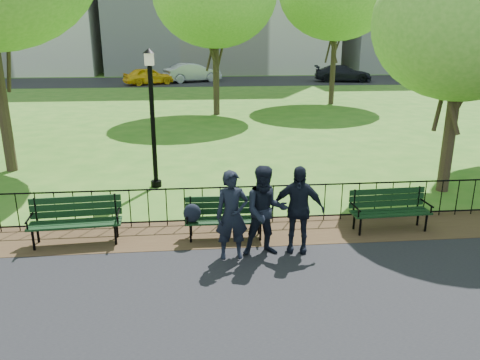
{
  "coord_description": "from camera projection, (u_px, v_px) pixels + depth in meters",
  "views": [
    {
      "loc": [
        -1.1,
        -7.86,
        4.16
      ],
      "look_at": [
        -0.2,
        1.5,
        1.2
      ],
      "focal_mm": 35.0,
      "sensor_mm": 36.0,
      "label": 1
    }
  ],
  "objects": [
    {
      "name": "tree_near_e",
      "position": [
        465.0,
        23.0,
        11.61
      ],
      "size": [
        4.55,
        4.55,
        6.33
      ],
      "color": "#2D2116",
      "rests_on": "ground"
    },
    {
      "name": "park_bench_main",
      "position": [
        212.0,
        213.0,
        9.73
      ],
      "size": [
        1.71,
        0.56,
        0.95
      ],
      "rotation": [
        0.0,
        0.0,
        -0.03
      ],
      "color": "black",
      "rests_on": "ground"
    },
    {
      "name": "dirt_strip",
      "position": [
        249.0,
        231.0,
        10.23
      ],
      "size": [
        60.0,
        1.6,
        0.01
      ],
      "primitive_type": "cube",
      "color": "#342315",
      "rests_on": "ground"
    },
    {
      "name": "iron_fence",
      "position": [
        247.0,
        203.0,
        10.56
      ],
      "size": [
        24.06,
        0.06,
        1.0
      ],
      "color": "black",
      "rests_on": "ground"
    },
    {
      "name": "park_bench_right_a",
      "position": [
        389.0,
        205.0,
        10.22
      ],
      "size": [
        1.76,
        0.62,
        0.98
      ],
      "rotation": [
        0.0,
        0.0,
        0.05
      ],
      "color": "black",
      "rests_on": "ground"
    },
    {
      "name": "person_right",
      "position": [
        298.0,
        209.0,
        9.11
      ],
      "size": [
        1.1,
        0.67,
        1.75
      ],
      "primitive_type": "imported",
      "rotation": [
        0.0,
        0.0,
        -0.27
      ],
      "color": "black",
      "rests_on": "asphalt_path"
    },
    {
      "name": "ground",
      "position": [
        258.0,
        264.0,
        8.81
      ],
      "size": [
        120.0,
        120.0,
        0.0
      ],
      "primitive_type": "plane",
      "color": "#2F651A"
    },
    {
      "name": "person_left",
      "position": [
        232.0,
        215.0,
        8.82
      ],
      "size": [
        0.66,
        0.46,
        1.73
      ],
      "primitive_type": "imported",
      "rotation": [
        0.0,
        0.0,
        0.07
      ],
      "color": "black",
      "rests_on": "asphalt_path"
    },
    {
      "name": "sedan_dark",
      "position": [
        343.0,
        73.0,
        41.42
      ],
      "size": [
        5.25,
        2.81,
        1.45
      ],
      "primitive_type": "imported",
      "rotation": [
        0.0,
        0.0,
        1.41
      ],
      "color": "black",
      "rests_on": "far_street"
    },
    {
      "name": "lamppost",
      "position": [
        152.0,
        114.0,
        12.65
      ],
      "size": [
        0.34,
        0.34,
        3.79
      ],
      "color": "black",
      "rests_on": "ground"
    },
    {
      "name": "sedan_silver",
      "position": [
        193.0,
        73.0,
        41.07
      ],
      "size": [
        5.25,
        3.54,
        1.64
      ],
      "primitive_type": "imported",
      "rotation": [
        0.0,
        0.0,
        1.97
      ],
      "color": "#A7A9AE",
      "rests_on": "far_street"
    },
    {
      "name": "far_street",
      "position": [
        207.0,
        81.0,
        42.04
      ],
      "size": [
        70.0,
        9.0,
        0.01
      ],
      "primitive_type": "cube",
      "color": "black",
      "rests_on": "ground"
    },
    {
      "name": "park_bench_left_a",
      "position": [
        75.0,
        215.0,
        9.57
      ],
      "size": [
        1.86,
        0.69,
        1.04
      ],
      "rotation": [
        0.0,
        0.0,
        0.07
      ],
      "color": "black",
      "rests_on": "ground"
    },
    {
      "name": "taxi",
      "position": [
        149.0,
        76.0,
        39.07
      ],
      "size": [
        4.46,
        3.25,
        1.41
      ],
      "primitive_type": "imported",
      "rotation": [
        0.0,
        0.0,
        2.0
      ],
      "color": "yellow",
      "rests_on": "far_street"
    },
    {
      "name": "person_mid",
      "position": [
        265.0,
        211.0,
        8.94
      ],
      "size": [
        0.89,
        0.49,
        1.79
      ],
      "primitive_type": "imported",
      "rotation": [
        0.0,
        0.0,
        0.04
      ],
      "color": "black",
      "rests_on": "asphalt_path"
    }
  ]
}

